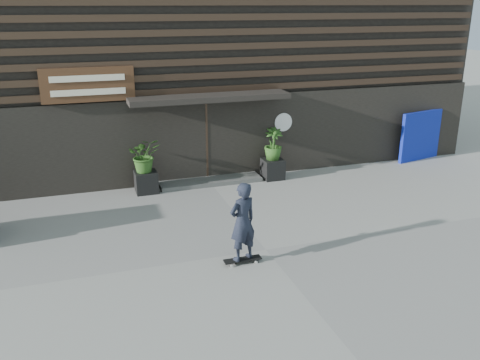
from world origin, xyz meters
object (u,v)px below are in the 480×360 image
object	(u,v)px
blue_tarp	(420,136)
skateboarder	(243,222)
planter_pot_left	(146,182)
planter_pot_right	(273,169)

from	to	relation	value
blue_tarp	skateboarder	world-z (taller)	skateboarder
blue_tarp	planter_pot_left	bearing A→B (deg)	168.91
blue_tarp	skateboarder	bearing A→B (deg)	-160.32
planter_pot_left	planter_pot_right	xyz separation A→B (m)	(3.80, 0.00, 0.00)
planter_pot_left	skateboarder	distance (m)	5.01
planter_pot_left	planter_pot_right	bearing A→B (deg)	0.00
planter_pot_left	skateboarder	size ratio (longest dim) A/B	0.34
blue_tarp	planter_pot_right	bearing A→B (deg)	170.21
skateboarder	blue_tarp	bearing A→B (deg)	32.63
planter_pot_left	blue_tarp	xyz separation A→B (m)	(9.22, 0.30, 0.53)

